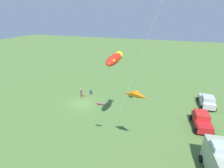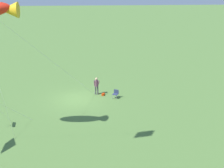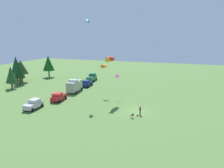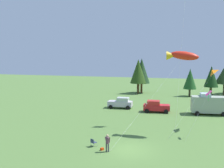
{
  "view_description": "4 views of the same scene",
  "coord_description": "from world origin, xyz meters",
  "px_view_note": "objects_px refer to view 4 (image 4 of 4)",
  "views": [
    {
      "loc": [
        22.7,
        12.75,
        13.93
      ],
      "look_at": [
        -1.68,
        4.64,
        3.47
      ],
      "focal_mm": 28.0,
      "sensor_mm": 36.0,
      "label": 1
    },
    {
      "loc": [
        -1.92,
        27.48,
        11.73
      ],
      "look_at": [
        -3.18,
        3.8,
        2.9
      ],
      "focal_mm": 50.0,
      "sensor_mm": 36.0,
      "label": 2
    },
    {
      "loc": [
        -38.79,
        -9.04,
        13.99
      ],
      "look_at": [
        -3.75,
        3.6,
        5.81
      ],
      "focal_mm": 35.0,
      "sensor_mm": 36.0,
      "label": 3
    },
    {
      "loc": [
        5.05,
        -24.59,
        9.43
      ],
      "look_at": [
        -2.58,
        2.91,
        6.16
      ],
      "focal_mm": 42.0,
      "sensor_mm": 36.0,
      "label": 4
    }
  ],
  "objects_px": {
    "folding_chair": "(93,142)",
    "kite_large_fish": "(181,56)",
    "person_kite_flyer": "(107,142)",
    "car_red_sedan": "(156,106)",
    "van_motorhome_grey": "(209,104)",
    "backpack_on_grass": "(102,149)",
    "kite_delta_orange": "(211,72)",
    "car_silver_compact": "(121,103)",
    "kite_diamond_rainbow": "(208,94)"
  },
  "relations": [
    {
      "from": "car_silver_compact",
      "to": "car_red_sedan",
      "type": "height_order",
      "value": "same"
    },
    {
      "from": "folding_chair",
      "to": "kite_diamond_rainbow",
      "type": "relative_size",
      "value": 0.15
    },
    {
      "from": "car_silver_compact",
      "to": "car_red_sedan",
      "type": "xyz_separation_m",
      "value": [
        6.26,
        -1.55,
        0.0
      ]
    },
    {
      "from": "backpack_on_grass",
      "to": "kite_diamond_rainbow",
      "type": "relative_size",
      "value": 0.06
    },
    {
      "from": "folding_chair",
      "to": "backpack_on_grass",
      "type": "distance_m",
      "value": 1.43
    },
    {
      "from": "folding_chair",
      "to": "kite_delta_orange",
      "type": "xyz_separation_m",
      "value": [
        12.06,
        10.43,
        6.69
      ]
    },
    {
      "from": "folding_chair",
      "to": "van_motorhome_grey",
      "type": "bearing_deg",
      "value": -6.26
    },
    {
      "from": "van_motorhome_grey",
      "to": "kite_delta_orange",
      "type": "bearing_deg",
      "value": 79.73
    },
    {
      "from": "car_red_sedan",
      "to": "kite_large_fish",
      "type": "bearing_deg",
      "value": 104.85
    },
    {
      "from": "person_kite_flyer",
      "to": "car_red_sedan",
      "type": "bearing_deg",
      "value": 3.44
    },
    {
      "from": "backpack_on_grass",
      "to": "car_silver_compact",
      "type": "relative_size",
      "value": 0.07
    },
    {
      "from": "backpack_on_grass",
      "to": "car_silver_compact",
      "type": "bearing_deg",
      "value": 98.41
    },
    {
      "from": "kite_large_fish",
      "to": "person_kite_flyer",
      "type": "bearing_deg",
      "value": -128.65
    },
    {
      "from": "car_silver_compact",
      "to": "kite_delta_orange",
      "type": "xyz_separation_m",
      "value": [
        13.86,
        -9.01,
        6.23
      ]
    },
    {
      "from": "person_kite_flyer",
      "to": "folding_chair",
      "type": "bearing_deg",
      "value": 72.4
    },
    {
      "from": "car_silver_compact",
      "to": "car_red_sedan",
      "type": "distance_m",
      "value": 6.45
    },
    {
      "from": "van_motorhome_grey",
      "to": "car_red_sedan",
      "type": "bearing_deg",
      "value": -1.8
    },
    {
      "from": "kite_delta_orange",
      "to": "kite_diamond_rainbow",
      "type": "xyz_separation_m",
      "value": [
        -0.61,
        -3.89,
        -2.26
      ]
    },
    {
      "from": "car_silver_compact",
      "to": "kite_diamond_rainbow",
      "type": "xyz_separation_m",
      "value": [
        13.25,
        -12.9,
        3.97
      ]
    },
    {
      "from": "person_kite_flyer",
      "to": "kite_large_fish",
      "type": "height_order",
      "value": "kite_large_fish"
    },
    {
      "from": "kite_large_fish",
      "to": "kite_diamond_rainbow",
      "type": "relative_size",
      "value": 1.86
    },
    {
      "from": "van_motorhome_grey",
      "to": "folding_chair",
      "type": "bearing_deg",
      "value": 49.58
    },
    {
      "from": "car_red_sedan",
      "to": "van_motorhome_grey",
      "type": "bearing_deg",
      "value": 179.06
    },
    {
      "from": "folding_chair",
      "to": "car_silver_compact",
      "type": "height_order",
      "value": "car_silver_compact"
    },
    {
      "from": "kite_large_fish",
      "to": "kite_diamond_rainbow",
      "type": "height_order",
      "value": "kite_large_fish"
    },
    {
      "from": "person_kite_flyer",
      "to": "kite_diamond_rainbow",
      "type": "relative_size",
      "value": 0.33
    },
    {
      "from": "kite_diamond_rainbow",
      "to": "van_motorhome_grey",
      "type": "bearing_deg",
      "value": 84.23
    },
    {
      "from": "backpack_on_grass",
      "to": "car_red_sedan",
      "type": "xyz_separation_m",
      "value": [
        3.28,
        18.6,
        0.84
      ]
    },
    {
      "from": "folding_chair",
      "to": "kite_large_fish",
      "type": "relative_size",
      "value": 0.08
    },
    {
      "from": "backpack_on_grass",
      "to": "kite_diamond_rainbow",
      "type": "height_order",
      "value": "kite_diamond_rainbow"
    },
    {
      "from": "folding_chair",
      "to": "kite_diamond_rainbow",
      "type": "height_order",
      "value": "kite_diamond_rainbow"
    },
    {
      "from": "kite_delta_orange",
      "to": "kite_diamond_rainbow",
      "type": "distance_m",
      "value": 4.54
    },
    {
      "from": "folding_chair",
      "to": "kite_large_fish",
      "type": "bearing_deg",
      "value": -21.26
    },
    {
      "from": "person_kite_flyer",
      "to": "car_red_sedan",
      "type": "height_order",
      "value": "car_red_sedan"
    },
    {
      "from": "backpack_on_grass",
      "to": "car_red_sedan",
      "type": "distance_m",
      "value": 18.9
    },
    {
      "from": "person_kite_flyer",
      "to": "van_motorhome_grey",
      "type": "height_order",
      "value": "van_motorhome_grey"
    },
    {
      "from": "backpack_on_grass",
      "to": "kite_large_fish",
      "type": "xyz_separation_m",
      "value": [
        7.19,
        7.88,
        9.13
      ]
    },
    {
      "from": "car_silver_compact",
      "to": "kite_delta_orange",
      "type": "height_order",
      "value": "kite_delta_orange"
    },
    {
      "from": "kite_delta_orange",
      "to": "car_red_sedan",
      "type": "bearing_deg",
      "value": 135.53
    },
    {
      "from": "person_kite_flyer",
      "to": "car_red_sedan",
      "type": "distance_m",
      "value": 19.09
    },
    {
      "from": "van_motorhome_grey",
      "to": "kite_delta_orange",
      "type": "distance_m",
      "value": 9.8
    },
    {
      "from": "kite_large_fish",
      "to": "kite_delta_orange",
      "type": "bearing_deg",
      "value": 41.39
    },
    {
      "from": "person_kite_flyer",
      "to": "folding_chair",
      "type": "distance_m",
      "value": 2.15
    },
    {
      "from": "kite_delta_orange",
      "to": "van_motorhome_grey",
      "type": "bearing_deg",
      "value": 85.76
    },
    {
      "from": "person_kite_flyer",
      "to": "van_motorhome_grey",
      "type": "distance_m",
      "value": 22.33
    },
    {
      "from": "car_red_sedan",
      "to": "folding_chair",
      "type": "bearing_deg",
      "value": 70.83
    },
    {
      "from": "van_motorhome_grey",
      "to": "backpack_on_grass",
      "type": "bearing_deg",
      "value": 53.1
    },
    {
      "from": "backpack_on_grass",
      "to": "kite_delta_orange",
      "type": "xyz_separation_m",
      "value": [
        10.88,
        11.14,
        7.07
      ]
    },
    {
      "from": "kite_large_fish",
      "to": "kite_delta_orange",
      "type": "relative_size",
      "value": 1.29
    },
    {
      "from": "car_red_sedan",
      "to": "backpack_on_grass",
      "type": "bearing_deg",
      "value": 74.83
    }
  ]
}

